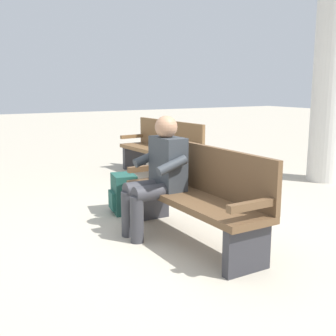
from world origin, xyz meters
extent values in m
plane|color=#B7AD99|center=(0.00, 0.00, 0.00)|extent=(40.00, 40.00, 0.00)
cube|color=brown|center=(0.00, 0.00, 0.42)|extent=(1.80, 0.49, 0.06)
cube|color=brown|center=(0.00, -0.21, 0.68)|extent=(1.80, 0.06, 0.45)
cube|color=brown|center=(-0.85, -0.01, 0.57)|extent=(0.06, 0.48, 0.06)
cube|color=brown|center=(0.85, 0.01, 0.57)|extent=(0.06, 0.48, 0.06)
cube|color=#2D2D33|center=(-0.80, -0.01, 0.20)|extent=(0.08, 0.43, 0.39)
cube|color=#2D2D33|center=(0.80, 0.01, 0.20)|extent=(0.08, 0.43, 0.39)
cube|color=#33383D|center=(0.34, 0.05, 0.71)|extent=(0.40, 0.22, 0.52)
sphere|color=#A87A5B|center=(0.34, 0.07, 1.07)|extent=(0.22, 0.22, 0.22)
cylinder|color=#38383D|center=(0.24, 0.26, 0.47)|extent=(0.15, 0.42, 0.15)
cylinder|color=#38383D|center=(0.44, 0.26, 0.47)|extent=(0.15, 0.42, 0.15)
cylinder|color=#38383D|center=(0.23, 0.45, 0.23)|extent=(0.13, 0.13, 0.45)
cylinder|color=#38383D|center=(0.43, 0.45, 0.23)|extent=(0.13, 0.13, 0.45)
cylinder|color=#33383D|center=(0.10, 0.15, 0.74)|extent=(0.09, 0.31, 0.18)
cylinder|color=#33383D|center=(0.58, 0.15, 0.74)|extent=(0.09, 0.31, 0.18)
cube|color=#1E4C42|center=(1.17, 0.16, 0.23)|extent=(0.38, 0.31, 0.46)
cube|color=#23574C|center=(1.20, 0.30, 0.16)|extent=(0.24, 0.09, 0.21)
cube|color=brown|center=(2.74, -1.18, 0.42)|extent=(1.83, 0.59, 0.06)
cube|color=brown|center=(2.76, -1.39, 0.68)|extent=(1.80, 0.17, 0.45)
cube|color=brown|center=(1.90, -1.23, 0.57)|extent=(0.09, 0.48, 0.06)
cube|color=brown|center=(3.59, -1.12, 0.57)|extent=(0.09, 0.48, 0.06)
cube|color=#2D2D33|center=(1.95, -1.23, 0.20)|extent=(0.11, 0.44, 0.39)
cube|color=#2D2D33|center=(3.54, -1.12, 0.20)|extent=(0.11, 0.44, 0.39)
cylinder|color=silver|center=(1.16, -3.27, 2.08)|extent=(0.53, 0.53, 4.15)
camera|label=1|loc=(-3.18, 2.11, 1.46)|focal=44.95mm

